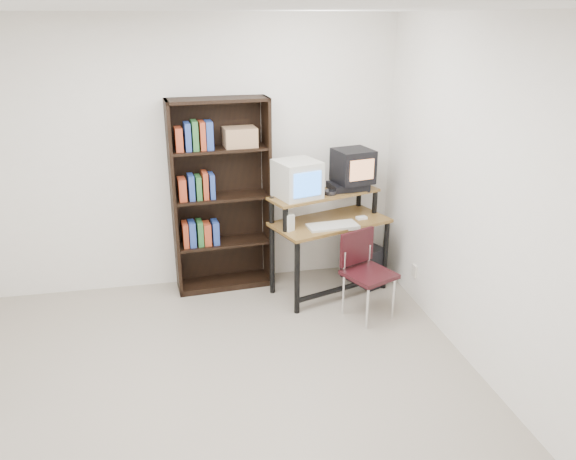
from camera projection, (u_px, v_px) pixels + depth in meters
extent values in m
cube|color=#A69B8A|center=(216.00, 401.00, 3.99)|extent=(4.00, 4.00, 0.01)
cube|color=white|center=(195.00, 9.00, 3.06)|extent=(4.00, 4.00, 0.01)
cube|color=white|center=(192.00, 157.00, 5.36)|extent=(4.00, 0.01, 2.60)
cube|color=white|center=(495.00, 209.00, 3.91)|extent=(0.01, 4.00, 2.60)
cube|color=brown|center=(330.00, 222.00, 5.35)|extent=(1.21, 0.87, 0.03)
cube|color=brown|center=(324.00, 194.00, 5.35)|extent=(1.15, 0.66, 0.02)
cylinder|color=black|center=(297.00, 277.00, 5.05)|extent=(0.05, 0.05, 0.72)
cylinder|color=black|center=(385.00, 255.00, 5.53)|extent=(0.05, 0.05, 0.72)
cylinder|color=black|center=(272.00, 246.00, 5.38)|extent=(0.05, 0.05, 0.98)
cylinder|color=black|center=(357.00, 228.00, 5.86)|extent=(0.05, 0.05, 0.98)
cylinder|color=black|center=(342.00, 288.00, 5.38)|extent=(0.98, 0.37, 0.05)
cube|color=beige|center=(297.00, 179.00, 5.19)|extent=(0.46, 0.46, 0.35)
cube|color=#307FFF|center=(308.00, 185.00, 5.03)|extent=(0.27, 0.09, 0.22)
cube|color=black|center=(348.00, 186.00, 5.46)|extent=(0.39, 0.30, 0.08)
cube|color=black|center=(353.00, 166.00, 5.40)|extent=(0.40, 0.39, 0.32)
cube|color=tan|center=(362.00, 170.00, 5.26)|extent=(0.25, 0.06, 0.19)
cylinder|color=#26262B|center=(331.00, 193.00, 5.31)|extent=(0.15, 0.15, 0.05)
cube|color=beige|center=(333.00, 227.00, 5.19)|extent=(0.49, 0.25, 0.03)
cube|color=black|center=(360.00, 220.00, 5.40)|extent=(0.28, 0.27, 0.01)
cube|color=white|center=(362.00, 218.00, 5.39)|extent=(0.11, 0.07, 0.03)
cube|color=beige|center=(289.00, 223.00, 5.08)|extent=(0.11, 0.11, 0.17)
cube|color=black|center=(362.00, 263.00, 5.71)|extent=(0.37, 0.49, 0.42)
cube|color=black|center=(369.00, 274.00, 4.97)|extent=(0.51, 0.51, 0.04)
cube|color=black|center=(357.00, 247.00, 5.03)|extent=(0.35, 0.18, 0.32)
cylinder|color=silver|center=(367.00, 308.00, 4.84)|extent=(0.02, 0.02, 0.40)
cylinder|color=silver|center=(393.00, 298.00, 5.02)|extent=(0.02, 0.02, 0.40)
cylinder|color=silver|center=(343.00, 295.00, 5.08)|extent=(0.02, 0.02, 0.40)
cylinder|color=silver|center=(369.00, 285.00, 5.26)|extent=(0.02, 0.02, 0.40)
cube|color=black|center=(173.00, 201.00, 5.26)|extent=(0.05, 0.31, 1.87)
cube|color=black|center=(267.00, 193.00, 5.50)|extent=(0.05, 0.31, 1.87)
cube|color=black|center=(219.00, 193.00, 5.51)|extent=(0.93, 0.09, 1.87)
cube|color=black|center=(217.00, 100.00, 5.05)|extent=(0.96, 0.38, 0.03)
cube|color=black|center=(225.00, 282.00, 5.70)|extent=(0.96, 0.38, 0.06)
cube|color=black|center=(223.00, 242.00, 5.55)|extent=(0.90, 0.36, 0.03)
cube|color=black|center=(221.00, 197.00, 5.38)|extent=(0.90, 0.36, 0.02)
cube|color=black|center=(219.00, 149.00, 5.21)|extent=(0.90, 0.36, 0.02)
cube|color=#9C744F|center=(240.00, 137.00, 5.23)|extent=(0.32, 0.25, 0.18)
cube|color=beige|center=(414.00, 271.00, 5.32)|extent=(0.02, 0.08, 0.12)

